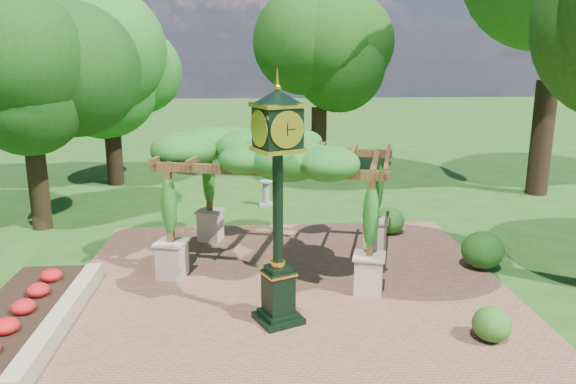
{
  "coord_description": "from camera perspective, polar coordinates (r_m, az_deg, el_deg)",
  "views": [
    {
      "loc": [
        -0.85,
        -9.87,
        5.25
      ],
      "look_at": [
        0.0,
        2.5,
        2.2
      ],
      "focal_mm": 35.0,
      "sensor_mm": 36.0,
      "label": 1
    }
  ],
  "objects": [
    {
      "name": "ground",
      "position": [
        11.21,
        0.9,
        -14.1
      ],
      "size": [
        120.0,
        120.0,
        0.0
      ],
      "primitive_type": "plane",
      "color": "#1E4714",
      "rests_on": "ground"
    },
    {
      "name": "brick_plaza",
      "position": [
        12.1,
        0.5,
        -11.8
      ],
      "size": [
        10.0,
        12.0,
        0.04
      ],
      "primitive_type": "cube",
      "color": "brown",
      "rests_on": "ground"
    },
    {
      "name": "border_wall",
      "position": [
        12.13,
        -22.03,
        -11.86
      ],
      "size": [
        0.35,
        5.0,
        0.4
      ],
      "primitive_type": "cube",
      "color": "#C6B793",
      "rests_on": "ground"
    },
    {
      "name": "flower_bed",
      "position": [
        12.45,
        -26.04,
        -11.72
      ],
      "size": [
        1.5,
        5.0,
        0.36
      ],
      "primitive_type": "cube",
      "color": "red",
      "rests_on": "ground"
    },
    {
      "name": "pedestal_clock",
      "position": [
        10.61,
        -1.04,
        0.5
      ],
      "size": [
        1.23,
        1.23,
        4.69
      ],
      "rotation": [
        0.0,
        0.0,
        0.43
      ],
      "color": "black",
      "rests_on": "brick_plaza"
    },
    {
      "name": "pergola",
      "position": [
        13.78,
        -0.88,
        3.59
      ],
      "size": [
        6.12,
        4.68,
        3.41
      ],
      "rotation": [
        0.0,
        0.0,
        -0.27
      ],
      "color": "beige",
      "rests_on": "brick_plaza"
    },
    {
      "name": "sundial",
      "position": [
        19.99,
        -2.25,
        -0.26
      ],
      "size": [
        0.52,
        0.52,
        0.89
      ],
      "rotation": [
        0.0,
        0.0,
        0.05
      ],
      "color": "gray",
      "rests_on": "ground"
    },
    {
      "name": "shrub_front",
      "position": [
        11.38,
        20.0,
        -12.49
      ],
      "size": [
        0.93,
        0.93,
        0.65
      ],
      "primitive_type": "ellipsoid",
      "rotation": [
        0.0,
        0.0,
        0.37
      ],
      "color": "#2A5D1A",
      "rests_on": "brick_plaza"
    },
    {
      "name": "shrub_mid",
      "position": [
        14.86,
        19.16,
        -5.6
      ],
      "size": [
        1.33,
        1.33,
        0.93
      ],
      "primitive_type": "ellipsoid",
      "rotation": [
        0.0,
        0.0,
        0.34
      ],
      "color": "#1B4D15",
      "rests_on": "brick_plaza"
    },
    {
      "name": "shrub_back",
      "position": [
        17.0,
        10.29,
        -2.87
      ],
      "size": [
        0.93,
        0.93,
        0.79
      ],
      "primitive_type": "ellipsoid",
      "rotation": [
        0.0,
        0.0,
        -0.07
      ],
      "color": "#2C681E",
      "rests_on": "brick_plaza"
    },
    {
      "name": "tree_west_near",
      "position": [
        18.34,
        -25.02,
        10.56
      ],
      "size": [
        3.73,
        3.73,
        6.72
      ],
      "color": "#2F2113",
      "rests_on": "ground"
    },
    {
      "name": "tree_west_far",
      "position": [
        23.89,
        -17.89,
        12.43
      ],
      "size": [
        4.4,
        4.4,
        7.2
      ],
      "color": "black",
      "rests_on": "ground"
    },
    {
      "name": "tree_north",
      "position": [
        24.5,
        3.26,
        13.92
      ],
      "size": [
        3.94,
        3.94,
        7.75
      ],
      "color": "#331E14",
      "rests_on": "ground"
    }
  ]
}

